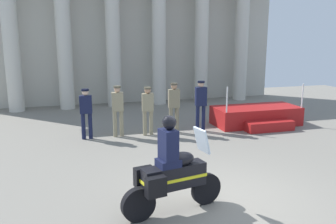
{
  "coord_description": "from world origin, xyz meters",
  "views": [
    {
      "loc": [
        -2.92,
        -6.12,
        3.28
      ],
      "look_at": [
        -0.47,
        2.48,
        1.35
      ],
      "focal_mm": 37.69,
      "sensor_mm": 36.0,
      "label": 1
    }
  ],
  "objects_px": {
    "officer_in_row_0": "(86,110)",
    "officer_in_row_4": "(201,102)",
    "reviewing_stand": "(257,116)",
    "officer_in_row_1": "(118,107)",
    "officer_in_row_3": "(174,104)",
    "motorcycle_with_rider": "(171,173)",
    "officer_in_row_2": "(148,107)"
  },
  "relations": [
    {
      "from": "motorcycle_with_rider",
      "to": "officer_in_row_2",
      "type": "bearing_deg",
      "value": 70.24
    },
    {
      "from": "reviewing_stand",
      "to": "officer_in_row_3",
      "type": "bearing_deg",
      "value": -176.92
    },
    {
      "from": "motorcycle_with_rider",
      "to": "reviewing_stand",
      "type": "bearing_deg",
      "value": 36.64
    },
    {
      "from": "officer_in_row_0",
      "to": "motorcycle_with_rider",
      "type": "relative_size",
      "value": 0.79
    },
    {
      "from": "officer_in_row_4",
      "to": "motorcycle_with_rider",
      "type": "xyz_separation_m",
      "value": [
        -2.66,
        -5.34,
        -0.26
      ]
    },
    {
      "from": "reviewing_stand",
      "to": "officer_in_row_4",
      "type": "xyz_separation_m",
      "value": [
        -2.37,
        -0.27,
        0.72
      ]
    },
    {
      "from": "officer_in_row_1",
      "to": "officer_in_row_2",
      "type": "xyz_separation_m",
      "value": [
        0.99,
        -0.09,
        -0.04
      ]
    },
    {
      "from": "officer_in_row_3",
      "to": "officer_in_row_4",
      "type": "xyz_separation_m",
      "value": [
        0.95,
        -0.09,
        0.03
      ]
    },
    {
      "from": "officer_in_row_0",
      "to": "officer_in_row_4",
      "type": "xyz_separation_m",
      "value": [
        3.88,
        -0.13,
        0.08
      ]
    },
    {
      "from": "officer_in_row_0",
      "to": "officer_in_row_1",
      "type": "height_order",
      "value": "officer_in_row_1"
    },
    {
      "from": "officer_in_row_1",
      "to": "reviewing_stand",
      "type": "bearing_deg",
      "value": -171.33
    },
    {
      "from": "reviewing_stand",
      "to": "motorcycle_with_rider",
      "type": "height_order",
      "value": "motorcycle_with_rider"
    },
    {
      "from": "officer_in_row_0",
      "to": "officer_in_row_3",
      "type": "relative_size",
      "value": 0.95
    },
    {
      "from": "reviewing_stand",
      "to": "motorcycle_with_rider",
      "type": "relative_size",
      "value": 1.54
    },
    {
      "from": "officer_in_row_0",
      "to": "officer_in_row_1",
      "type": "bearing_deg",
      "value": -172.42
    },
    {
      "from": "officer_in_row_4",
      "to": "officer_in_row_0",
      "type": "bearing_deg",
      "value": 5.34
    },
    {
      "from": "officer_in_row_1",
      "to": "officer_in_row_3",
      "type": "bearing_deg",
      "value": -174.18
    },
    {
      "from": "officer_in_row_2",
      "to": "officer_in_row_4",
      "type": "bearing_deg",
      "value": -174.14
    },
    {
      "from": "officer_in_row_0",
      "to": "motorcycle_with_rider",
      "type": "xyz_separation_m",
      "value": [
        1.22,
        -5.47,
        -0.18
      ]
    },
    {
      "from": "motorcycle_with_rider",
      "to": "officer_in_row_1",
      "type": "bearing_deg",
      "value": 80.68
    },
    {
      "from": "officer_in_row_0",
      "to": "officer_in_row_4",
      "type": "distance_m",
      "value": 3.89
    },
    {
      "from": "officer_in_row_3",
      "to": "motorcycle_with_rider",
      "type": "height_order",
      "value": "motorcycle_with_rider"
    },
    {
      "from": "officer_in_row_0",
      "to": "officer_in_row_4",
      "type": "height_order",
      "value": "officer_in_row_4"
    },
    {
      "from": "officer_in_row_2",
      "to": "motorcycle_with_rider",
      "type": "xyz_separation_m",
      "value": [
        -0.79,
        -5.38,
        -0.17
      ]
    },
    {
      "from": "officer_in_row_2",
      "to": "officer_in_row_0",
      "type": "bearing_deg",
      "value": 4.86
    },
    {
      "from": "officer_in_row_0",
      "to": "officer_in_row_4",
      "type": "relative_size",
      "value": 0.92
    },
    {
      "from": "officer_in_row_2",
      "to": "motorcycle_with_rider",
      "type": "bearing_deg",
      "value": 88.94
    },
    {
      "from": "reviewing_stand",
      "to": "officer_in_row_3",
      "type": "relative_size",
      "value": 1.85
    },
    {
      "from": "officer_in_row_3",
      "to": "motorcycle_with_rider",
      "type": "bearing_deg",
      "value": 79.72
    },
    {
      "from": "reviewing_stand",
      "to": "officer_in_row_1",
      "type": "relative_size",
      "value": 1.88
    },
    {
      "from": "reviewing_stand",
      "to": "officer_in_row_0",
      "type": "bearing_deg",
      "value": -178.74
    },
    {
      "from": "reviewing_stand",
      "to": "officer_in_row_0",
      "type": "height_order",
      "value": "officer_in_row_0"
    }
  ]
}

